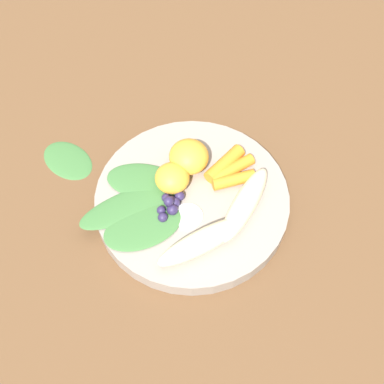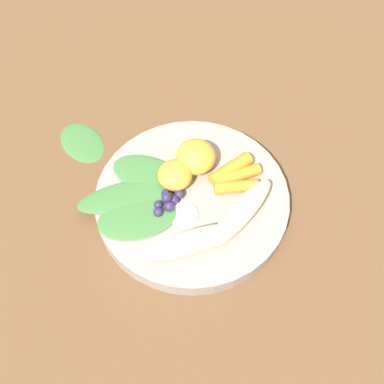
{
  "view_description": "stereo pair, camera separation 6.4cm",
  "coord_description": "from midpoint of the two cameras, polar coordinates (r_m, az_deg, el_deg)",
  "views": [
    {
      "loc": [
        0.28,
        0.19,
        0.57
      ],
      "look_at": [
        0.0,
        0.0,
        0.03
      ],
      "focal_mm": 46.75,
      "sensor_mm": 36.0,
      "label": 1
    },
    {
      "loc": [
        0.24,
        0.24,
        0.57
      ],
      "look_at": [
        0.0,
        0.0,
        0.03
      ],
      "focal_mm": 46.75,
      "sensor_mm": 36.0,
      "label": 2
    }
  ],
  "objects": [
    {
      "name": "ground_plane",
      "position": [
        0.67,
        2.73,
        -1.74
      ],
      "size": [
        2.4,
        2.4,
        0.0
      ],
      "primitive_type": "plane",
      "color": "brown"
    },
    {
      "name": "bowl",
      "position": [
        0.66,
        2.77,
        -1.22
      ],
      "size": [
        0.25,
        0.25,
        0.02
      ],
      "primitive_type": "cylinder",
      "color": "gray",
      "rests_on": "ground_plane"
    },
    {
      "name": "banana_peeled_left",
      "position": [
        0.62,
        8.57,
        -2.53
      ],
      "size": [
        0.12,
        0.04,
        0.03
      ],
      "primitive_type": "ellipsoid",
      "rotation": [
        0.0,
        0.0,
        3.23
      ],
      "color": "beige",
      "rests_on": "bowl"
    },
    {
      "name": "banana_peeled_right",
      "position": [
        0.6,
        2.88,
        -6.0
      ],
      "size": [
        0.12,
        0.08,
        0.03
      ],
      "primitive_type": "ellipsoid",
      "rotation": [
        0.0,
        0.0,
        2.68
      ],
      "color": "beige",
      "rests_on": "bowl"
    },
    {
      "name": "orange_segment_near",
      "position": [
        0.64,
        1.01,
        1.83
      ],
      "size": [
        0.04,
        0.04,
        0.03
      ],
      "primitive_type": "ellipsoid",
      "color": "#F4A833",
      "rests_on": "bowl"
    },
    {
      "name": "orange_segment_far",
      "position": [
        0.66,
        3.22,
        3.83
      ],
      "size": [
        0.05,
        0.05,
        0.04
      ],
      "primitive_type": "ellipsoid",
      "color": "#F4A833",
      "rests_on": "bowl"
    },
    {
      "name": "carrot_front",
      "position": [
        0.65,
        7.87,
        0.38
      ],
      "size": [
        0.05,
        0.05,
        0.02
      ],
      "primitive_type": "cylinder",
      "rotation": [
        0.0,
        1.57,
        2.44
      ],
      "color": "orange",
      "rests_on": "bowl"
    },
    {
      "name": "carrot_mid_left",
      "position": [
        0.66,
        7.89,
        1.61
      ],
      "size": [
        0.07,
        0.04,
        0.02
      ],
      "primitive_type": "cylinder",
      "rotation": [
        0.0,
        1.57,
        2.73
      ],
      "color": "orange",
      "rests_on": "bowl"
    },
    {
      "name": "carrot_mid_right",
      "position": [
        0.66,
        7.17,
        2.36
      ],
      "size": [
        0.06,
        0.03,
        0.02
      ],
      "primitive_type": "cylinder",
      "rotation": [
        0.0,
        1.57,
        3.0
      ],
      "color": "orange",
      "rests_on": "bowl"
    },
    {
      "name": "blueberry_pile",
      "position": [
        0.63,
        0.16,
        -1.07
      ],
      "size": [
        0.05,
        0.03,
        0.02
      ],
      "color": "#2D234C",
      "rests_on": "bowl"
    },
    {
      "name": "coconut_shred_patch",
      "position": [
        0.63,
        1.94,
        -2.9
      ],
      "size": [
        0.04,
        0.04,
        0.0
      ],
      "primitive_type": "cylinder",
      "color": "white",
      "rests_on": "bowl"
    },
    {
      "name": "kale_leaf_left",
      "position": [
        0.66,
        -2.23,
        1.84
      ],
      "size": [
        0.09,
        0.11,
        0.0
      ],
      "primitive_type": "ellipsoid",
      "rotation": [
        0.0,
        0.0,
        5.11
      ],
      "color": "#3D7038",
      "rests_on": "bowl"
    },
    {
      "name": "kale_leaf_right",
      "position": [
        0.65,
        -4.31,
        -0.55
      ],
      "size": [
        0.14,
        0.11,
        0.0
      ],
      "primitive_type": "ellipsoid",
      "rotation": [
        0.0,
        0.0,
        5.77
      ],
      "color": "#3D7038",
      "rests_on": "bowl"
    },
    {
      "name": "kale_leaf_rear",
      "position": [
        0.63,
        -3.35,
        -3.21
      ],
      "size": [
        0.12,
        0.11,
        0.0
      ],
      "primitive_type": "ellipsoid",
      "rotation": [
        0.0,
        0.0,
        5.72
      ],
      "color": "#3D7038",
      "rests_on": "bowl"
    },
    {
      "name": "kale_leaf_stray",
      "position": [
        0.73,
        -10.03,
        5.49
      ],
      "size": [
        0.06,
        0.09,
        0.01
      ],
      "primitive_type": "ellipsoid",
      "rotation": [
        0.0,
        0.0,
        4.6
      ],
      "color": "#3D7038",
      "rests_on": "ground_plane"
    }
  ]
}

